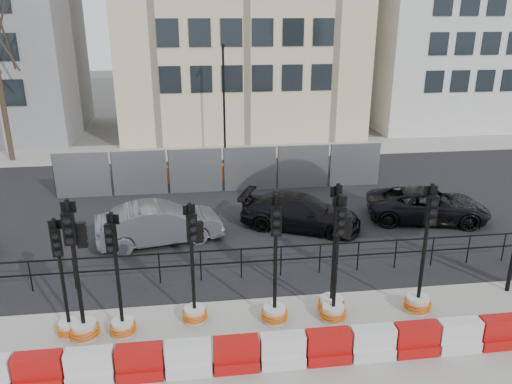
{
  "coord_description": "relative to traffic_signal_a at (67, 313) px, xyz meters",
  "views": [
    {
      "loc": [
        -1.28,
        -11.97,
        7.56
      ],
      "look_at": [
        0.68,
        3.0,
        2.09
      ],
      "focal_mm": 35.0,
      "sensor_mm": 36.0,
      "label": 1
    }
  ],
  "objects": [
    {
      "name": "lamp_post_far",
      "position": [
        4.99,
        16.01,
        2.57
      ],
      "size": [
        0.12,
        0.56,
        6.0
      ],
      "color": "black",
      "rests_on": "ground"
    },
    {
      "name": "sidewalk_far",
      "position": [
        4.49,
        17.03,
        -0.64
      ],
      "size": [
        40.0,
        4.0,
        0.02
      ],
      "primitive_type": "cube",
      "color": "gray",
      "rests_on": "ground"
    },
    {
      "name": "car_c",
      "position": [
        7.03,
        5.64,
        -0.01
      ],
      "size": [
        5.01,
        5.71,
        1.28
      ],
      "primitive_type": "imported",
      "rotation": [
        0.0,
        0.0,
        1.16
      ],
      "color": "black",
      "rests_on": "ground"
    },
    {
      "name": "heras_fencing",
      "position": [
        5.06,
        10.89,
        0.0
      ],
      "size": [
        14.33,
        1.72,
        2.0
      ],
      "color": "gray",
      "rests_on": "ground"
    },
    {
      "name": "ground",
      "position": [
        4.49,
        1.03,
        -0.65
      ],
      "size": [
        120.0,
        120.0,
        0.0
      ],
      "primitive_type": "plane",
      "color": "#51514C",
      "rests_on": "ground"
    },
    {
      "name": "car_d",
      "position": [
        12.0,
        5.75,
        -0.02
      ],
      "size": [
        4.0,
        5.41,
        1.26
      ],
      "primitive_type": "imported",
      "rotation": [
        0.0,
        0.0,
        1.35
      ],
      "color": "black",
      "rests_on": "ground"
    },
    {
      "name": "traffic_signal_h",
      "position": [
        8.98,
        -0.13,
        0.1
      ],
      "size": [
        0.71,
        0.71,
        3.63
      ],
      "rotation": [
        0.0,
        0.0,
        -0.09
      ],
      "color": "silver",
      "rests_on": "ground"
    },
    {
      "name": "traffic_signal_f",
      "position": [
        6.65,
        -0.22,
        0.18
      ],
      "size": [
        0.69,
        0.69,
        3.48
      ],
      "rotation": [
        0.0,
        0.0,
        0.01
      ],
      "color": "silver",
      "rests_on": "ground"
    },
    {
      "name": "traffic_signal_a",
      "position": [
        0.0,
        0.0,
        0.0
      ],
      "size": [
        0.62,
        0.62,
        3.14
      ],
      "rotation": [
        0.0,
        0.0,
        0.18
      ],
      "color": "silver",
      "rests_on": "ground"
    },
    {
      "name": "road",
      "position": [
        4.49,
        8.03,
        -0.63
      ],
      "size": [
        40.0,
        14.0,
        0.03
      ],
      "primitive_type": "cube",
      "color": "black",
      "rests_on": "ground"
    },
    {
      "name": "barrier_row",
      "position": [
        4.49,
        -1.77,
        -0.28
      ],
      "size": [
        14.65,
        0.5,
        0.8
      ],
      "color": "red",
      "rests_on": "ground"
    },
    {
      "name": "traffic_signal_g",
      "position": [
        6.69,
        0.12,
        0.1
      ],
      "size": [
        0.72,
        0.72,
        3.64
      ],
      "rotation": [
        0.0,
        0.0,
        0.33
      ],
      "color": "silver",
      "rests_on": "ground"
    },
    {
      "name": "traffic_signal_d",
      "position": [
        3.09,
        0.19,
        0.14
      ],
      "size": [
        0.65,
        0.65,
        3.3
      ],
      "rotation": [
        0.0,
        0.0,
        0.3
      ],
      "color": "silver",
      "rests_on": "ground"
    },
    {
      "name": "car_b",
      "position": [
        1.96,
        5.12,
        0.05
      ],
      "size": [
        3.17,
        4.85,
        1.4
      ],
      "primitive_type": "imported",
      "rotation": [
        0.0,
        0.0,
        1.77
      ],
      "color": "#505056",
      "rests_on": "ground"
    },
    {
      "name": "kerb_railing",
      "position": [
        4.49,
        2.23,
        0.04
      ],
      "size": [
        18.0,
        0.04,
        1.0
      ],
      "color": "black",
      "rests_on": "ground"
    },
    {
      "name": "traffic_signal_b",
      "position": [
        0.4,
        -0.18,
        0.22
      ],
      "size": [
        0.72,
        0.72,
        3.66
      ],
      "rotation": [
        0.0,
        0.0,
        0.04
      ],
      "color": "silver",
      "rests_on": "ground"
    },
    {
      "name": "traffic_signal_c",
      "position": [
        1.3,
        -0.15,
        0.03
      ],
      "size": [
        0.65,
        0.65,
        3.29
      ],
      "rotation": [
        0.0,
        0.0,
        -0.28
      ],
      "color": "silver",
      "rests_on": "ground"
    },
    {
      "name": "traffic_signal_e",
      "position": [
        5.12,
        -0.09,
        0.08
      ],
      "size": [
        0.69,
        0.69,
        3.52
      ],
      "rotation": [
        0.0,
        0.0,
        -0.11
      ],
      "color": "silver",
      "rests_on": "ground"
    },
    {
      "name": "building_white",
      "position": [
        21.49,
        23.01,
        7.35
      ],
      "size": [
        12.0,
        9.06,
        16.0
      ],
      "color": "silver",
      "rests_on": "ground"
    },
    {
      "name": "sidewalk_near",
      "position": [
        4.49,
        -1.97,
        -0.64
      ],
      "size": [
        40.0,
        6.0,
        0.02
      ],
      "primitive_type": "cube",
      "color": "gray",
      "rests_on": "ground"
    }
  ]
}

